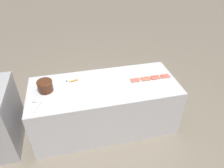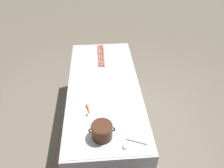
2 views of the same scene
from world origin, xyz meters
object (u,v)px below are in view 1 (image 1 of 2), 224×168
(hot_dog_4, at_px, (165,76))
(hot_dog_8, at_px, (164,75))
(hot_dog_9, at_px, (155,76))
(hot_dog_11, at_px, (135,79))
(hot_dog_3, at_px, (136,81))
(hot_dog_5, at_px, (155,77))
(serving_spoon, at_px, (36,103))
(hot_dog_0, at_px, (166,77))
(hot_dog_10, at_px, (145,77))
(bean_pot, at_px, (45,86))
(hot_dog_6, at_px, (145,79))
(hot_dog_1, at_px, (156,79))
(hot_dog_7, at_px, (135,80))
(hot_dog_2, at_px, (146,80))
(carrot, at_px, (72,81))

(hot_dog_4, distance_m, hot_dog_8, 0.04)
(hot_dog_8, bearing_deg, hot_dog_9, 89.24)
(hot_dog_9, xyz_separation_m, hot_dog_11, (-0.00, 0.34, 0.00))
(hot_dog_3, xyz_separation_m, hot_dog_11, (0.07, -0.01, 0.00))
(hot_dog_5, xyz_separation_m, serving_spoon, (-0.21, 1.81, -0.01))
(hot_dog_9, height_order, hot_dog_11, same)
(hot_dog_0, height_order, hot_dog_4, same)
(hot_dog_10, xyz_separation_m, hot_dog_11, (-0.00, 0.17, 0.00))
(hot_dog_8, distance_m, bean_pot, 1.86)
(hot_dog_0, distance_m, hot_dog_9, 0.18)
(hot_dog_4, height_order, bean_pot, bean_pot)
(hot_dog_5, relative_size, hot_dog_10, 1.00)
(hot_dog_6, distance_m, serving_spoon, 1.67)
(hot_dog_8, relative_size, hot_dog_10, 1.00)
(hot_dog_1, height_order, hot_dog_10, same)
(hot_dog_0, distance_m, hot_dog_5, 0.18)
(hot_dog_7, height_order, serving_spoon, hot_dog_7)
(hot_dog_2, distance_m, hot_dog_11, 0.18)
(hot_dog_1, distance_m, hot_dog_5, 0.04)
(hot_dog_5, xyz_separation_m, hot_dog_8, (0.04, -0.17, 0.00))
(hot_dog_2, relative_size, hot_dog_6, 1.00)
(carrot, bearing_deg, hot_dog_3, -103.38)
(hot_dog_7, xyz_separation_m, serving_spoon, (-0.22, 1.49, -0.01))
(hot_dog_8, bearing_deg, serving_spoon, 97.15)
(hot_dog_3, distance_m, hot_dog_9, 0.35)
(hot_dog_4, bearing_deg, hot_dog_8, 6.19)
(hot_dog_5, bearing_deg, hot_dog_9, -17.02)
(hot_dog_7, height_order, bean_pot, bean_pot)
(hot_dog_11, xyz_separation_m, serving_spoon, (-0.25, 1.49, -0.01))
(hot_dog_0, relative_size, hot_dog_11, 1.00)
(hot_dog_9, relative_size, bean_pot, 0.54)
(hot_dog_7, distance_m, hot_dog_11, 0.03)
(hot_dog_7, distance_m, bean_pot, 1.36)
(hot_dog_4, bearing_deg, hot_dog_1, 101.67)
(carrot, bearing_deg, hot_dog_11, -99.43)
(hot_dog_0, bearing_deg, hot_dog_7, 85.77)
(hot_dog_5, distance_m, hot_dog_8, 0.18)
(hot_dog_5, bearing_deg, hot_dog_11, 83.83)
(hot_dog_1, height_order, hot_dog_6, same)
(hot_dog_9, bearing_deg, hot_dog_1, 177.56)
(hot_dog_3, relative_size, hot_dog_4, 1.00)
(hot_dog_9, bearing_deg, serving_spoon, 97.85)
(hot_dog_2, height_order, hot_dog_5, same)
(hot_dog_11, distance_m, bean_pot, 1.36)
(hot_dog_2, relative_size, bean_pot, 0.54)
(hot_dog_0, xyz_separation_m, carrot, (0.23, 1.48, 0.00))
(hot_dog_7, xyz_separation_m, hot_dog_9, (0.04, -0.34, 0.00))
(hot_dog_4, relative_size, hot_dog_7, 1.00)
(hot_dog_10, bearing_deg, hot_dog_9, -88.92)
(hot_dog_1, distance_m, hot_dog_9, 0.07)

